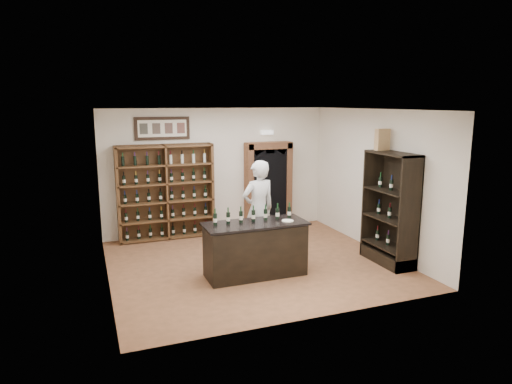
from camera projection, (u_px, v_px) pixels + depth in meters
floor at (254, 263)px, 9.04m from camera, size 5.50×5.50×0.00m
ceiling at (254, 110)px, 8.45m from camera, size 5.50×5.50×0.00m
wall_back at (218, 171)px, 11.04m from camera, size 5.50×0.04×3.00m
wall_left at (103, 200)px, 7.79m from camera, size 0.04×5.00×3.00m
wall_right at (375, 180)px, 9.70m from camera, size 0.04×5.00×3.00m
wine_shelf at (166, 192)px, 10.51m from camera, size 2.20×0.38×2.20m
framed_picture at (162, 128)px, 10.35m from camera, size 1.25×0.04×0.52m
arched_doorway at (268, 183)px, 11.39m from camera, size 1.17×0.35×2.17m
emergency_light at (267, 132)px, 11.23m from camera, size 0.30×0.10×0.10m
tasting_counter at (255, 249)px, 8.32m from camera, size 1.88×0.78×1.00m
counter_bottle_0 at (215, 219)px, 8.04m from camera, size 0.07×0.07×0.30m
counter_bottle_1 at (228, 218)px, 8.13m from camera, size 0.07×0.07×0.30m
counter_bottle_2 at (241, 217)px, 8.21m from camera, size 0.07×0.07×0.30m
counter_bottle_3 at (253, 216)px, 8.29m from camera, size 0.07×0.07×0.30m
counter_bottle_4 at (266, 215)px, 8.38m from camera, size 0.07×0.07×0.30m
counter_bottle_5 at (278, 213)px, 8.46m from camera, size 0.07×0.07×0.30m
counter_bottle_6 at (289, 212)px, 8.55m from camera, size 0.07×0.07×0.30m
side_cabinet at (390, 226)px, 8.95m from camera, size 0.48×1.20×2.20m
shopkeeper at (258, 209)px, 9.22m from camera, size 0.81×0.60×2.01m
plate at (288, 221)px, 8.32m from camera, size 0.21×0.21×0.02m
wine_crate at (382, 140)px, 8.98m from camera, size 0.31×0.14×0.42m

